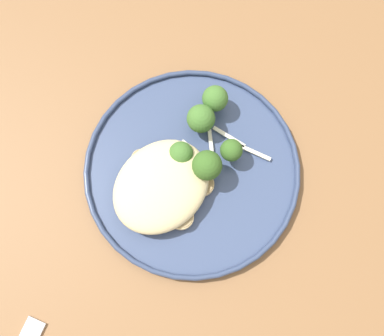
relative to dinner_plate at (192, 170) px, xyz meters
The scene contains 20 objects.
ground 0.75m from the dinner_plate, ahead, with size 6.00×6.00×0.00m, color #47423D.
wooden_dining_table 0.10m from the dinner_plate, ahead, with size 1.40×1.00×0.74m.
dinner_plate is the anchor object (origin of this frame).
noodle_bed 0.05m from the dinner_plate, 166.69° to the left, with size 0.14×0.11×0.04m.
seared_scallop_center_golden 0.07m from the dinner_plate, 123.23° to the left, with size 0.03×0.03×0.01m.
seared_scallop_large_seared 0.05m from the dinner_plate, 166.67° to the left, with size 0.04×0.04×0.02m.
seared_scallop_right_edge 0.08m from the dinner_plate, 154.45° to the left, with size 0.02×0.02×0.01m.
seared_scallop_tiny_bay 0.07m from the dinner_plate, 149.46° to the right, with size 0.03×0.03×0.01m.
seared_scallop_front_small 0.03m from the dinner_plate, 105.50° to the right, with size 0.03×0.03×0.01m.
seared_scallop_half_hidden 0.03m from the dinner_plate, 100.01° to the left, with size 0.03×0.03×0.01m.
seared_scallop_on_noodles 0.05m from the dinner_plate, 140.94° to the left, with size 0.03×0.03×0.02m.
broccoli_floret_rear_charred 0.06m from the dinner_plate, 28.16° to the right, with size 0.03×0.03×0.04m.
broccoli_floret_right_tilted 0.04m from the dinner_plate, 59.52° to the right, with size 0.04×0.04×0.06m.
broccoli_floret_tall_stalk 0.10m from the dinner_plate, 24.05° to the left, with size 0.04×0.04×0.05m.
broccoli_floret_near_rim 0.07m from the dinner_plate, 32.13° to the left, with size 0.04×0.04×0.05m.
broccoli_floret_split_head 0.03m from the dinner_plate, 88.03° to the left, with size 0.03×0.03×0.04m.
onion_sliver_long_sliver 0.09m from the dinner_plate, 30.98° to the right, with size 0.05×0.01×0.00m, color silver.
onion_sliver_pale_crescent 0.04m from the dinner_plate, ahead, with size 0.05×0.01×0.00m, color silver.
onion_sliver_curled_piece 0.03m from the dinner_plate, 41.72° to the left, with size 0.04×0.01×0.00m, color silver.
onion_sliver_short_strip 0.07m from the dinner_plate, ahead, with size 0.05×0.01×0.00m, color silver.
Camera 1 is at (-0.16, -0.11, 1.33)m, focal length 41.89 mm.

